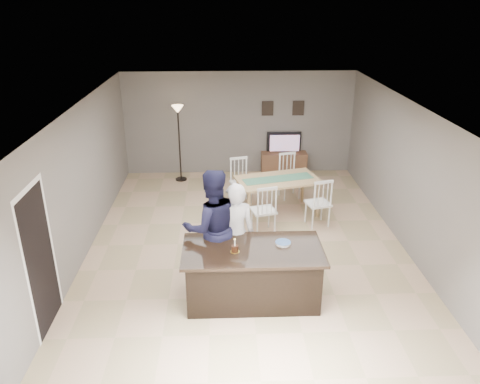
{
  "coord_description": "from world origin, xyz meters",
  "views": [
    {
      "loc": [
        -0.44,
        -8.01,
        4.46
      ],
      "look_at": [
        -0.14,
        -0.3,
        1.21
      ],
      "focal_mm": 35.0,
      "sensor_mm": 36.0,
      "label": 1
    }
  ],
  "objects_px": {
    "woman": "(235,233)",
    "dining_table": "(278,185)",
    "kitchen_island": "(253,274)",
    "birthday_cake": "(235,249)",
    "man": "(212,227)",
    "tv_console": "(284,163)",
    "floor_lamp": "(178,123)",
    "television": "(284,143)",
    "plate_stack": "(283,243)"
  },
  "relations": [
    {
      "from": "woman",
      "to": "birthday_cake",
      "type": "distance_m",
      "value": 0.64
    },
    {
      "from": "tv_console",
      "to": "woman",
      "type": "xyz_separation_m",
      "value": [
        -1.45,
        -5.02,
        0.58
      ]
    },
    {
      "from": "man",
      "to": "floor_lamp",
      "type": "height_order",
      "value": "man"
    },
    {
      "from": "television",
      "to": "floor_lamp",
      "type": "relative_size",
      "value": 0.47
    },
    {
      "from": "birthday_cake",
      "to": "man",
      "type": "bearing_deg",
      "value": 119.13
    },
    {
      "from": "woman",
      "to": "dining_table",
      "type": "xyz_separation_m",
      "value": [
        1.0,
        2.57,
        -0.2
      ]
    },
    {
      "from": "kitchen_island",
      "to": "woman",
      "type": "xyz_separation_m",
      "value": [
        -0.25,
        0.55,
        0.43
      ]
    },
    {
      "from": "man",
      "to": "plate_stack",
      "type": "relative_size",
      "value": 8.22
    },
    {
      "from": "birthday_cake",
      "to": "dining_table",
      "type": "bearing_deg",
      "value": 72.27
    },
    {
      "from": "television",
      "to": "dining_table",
      "type": "xyz_separation_m",
      "value": [
        -0.45,
        -2.52,
        -0.19
      ]
    },
    {
      "from": "kitchen_island",
      "to": "tv_console",
      "type": "xyz_separation_m",
      "value": [
        1.2,
        5.57,
        -0.15
      ]
    },
    {
      "from": "kitchen_island",
      "to": "man",
      "type": "xyz_separation_m",
      "value": [
        -0.63,
        0.55,
        0.54
      ]
    },
    {
      "from": "kitchen_island",
      "to": "dining_table",
      "type": "bearing_deg",
      "value": 76.53
    },
    {
      "from": "birthday_cake",
      "to": "plate_stack",
      "type": "distance_m",
      "value": 0.78
    },
    {
      "from": "television",
      "to": "plate_stack",
      "type": "distance_m",
      "value": 5.56
    },
    {
      "from": "kitchen_island",
      "to": "man",
      "type": "height_order",
      "value": "man"
    },
    {
      "from": "tv_console",
      "to": "television",
      "type": "xyz_separation_m",
      "value": [
        0.0,
        0.07,
        0.56
      ]
    },
    {
      "from": "tv_console",
      "to": "woman",
      "type": "distance_m",
      "value": 5.26
    },
    {
      "from": "tv_console",
      "to": "plate_stack",
      "type": "xyz_separation_m",
      "value": [
        -0.72,
        -5.45,
        0.62
      ]
    },
    {
      "from": "kitchen_island",
      "to": "birthday_cake",
      "type": "bearing_deg",
      "value": -163.69
    },
    {
      "from": "tv_console",
      "to": "woman",
      "type": "relative_size",
      "value": 0.68
    },
    {
      "from": "television",
      "to": "plate_stack",
      "type": "xyz_separation_m",
      "value": [
        -0.72,
        -5.52,
        0.06
      ]
    },
    {
      "from": "television",
      "to": "woman",
      "type": "xyz_separation_m",
      "value": [
        -1.45,
        -5.09,
        0.02
      ]
    },
    {
      "from": "plate_stack",
      "to": "dining_table",
      "type": "distance_m",
      "value": 3.02
    },
    {
      "from": "kitchen_island",
      "to": "tv_console",
      "type": "height_order",
      "value": "kitchen_island"
    },
    {
      "from": "tv_console",
      "to": "man",
      "type": "height_order",
      "value": "man"
    },
    {
      "from": "birthday_cake",
      "to": "woman",
      "type": "bearing_deg",
      "value": 87.81
    },
    {
      "from": "man",
      "to": "dining_table",
      "type": "distance_m",
      "value": 2.93
    },
    {
      "from": "kitchen_island",
      "to": "woman",
      "type": "relative_size",
      "value": 1.22
    },
    {
      "from": "man",
      "to": "dining_table",
      "type": "relative_size",
      "value": 0.86
    },
    {
      "from": "television",
      "to": "dining_table",
      "type": "height_order",
      "value": "television"
    },
    {
      "from": "television",
      "to": "birthday_cake",
      "type": "distance_m",
      "value": 5.91
    },
    {
      "from": "tv_console",
      "to": "television",
      "type": "distance_m",
      "value": 0.57
    },
    {
      "from": "kitchen_island",
      "to": "floor_lamp",
      "type": "xyz_separation_m",
      "value": [
        -1.53,
        5.25,
        1.07
      ]
    },
    {
      "from": "dining_table",
      "to": "floor_lamp",
      "type": "relative_size",
      "value": 1.18
    },
    {
      "from": "birthday_cake",
      "to": "plate_stack",
      "type": "height_order",
      "value": "birthday_cake"
    },
    {
      "from": "man",
      "to": "birthday_cake",
      "type": "bearing_deg",
      "value": 105.09
    },
    {
      "from": "tv_console",
      "to": "dining_table",
      "type": "xyz_separation_m",
      "value": [
        -0.45,
        -2.45,
        0.38
      ]
    },
    {
      "from": "television",
      "to": "man",
      "type": "bearing_deg",
      "value": 70.25
    },
    {
      "from": "plate_stack",
      "to": "floor_lamp",
      "type": "distance_m",
      "value": 5.54
    },
    {
      "from": "tv_console",
      "to": "man",
      "type": "distance_m",
      "value": 5.39
    },
    {
      "from": "television",
      "to": "man",
      "type": "distance_m",
      "value": 5.41
    },
    {
      "from": "kitchen_island",
      "to": "dining_table",
      "type": "xyz_separation_m",
      "value": [
        0.75,
        3.12,
        0.22
      ]
    },
    {
      "from": "floor_lamp",
      "to": "woman",
      "type": "bearing_deg",
      "value": -74.78
    },
    {
      "from": "tv_console",
      "to": "floor_lamp",
      "type": "xyz_separation_m",
      "value": [
        -2.73,
        -0.32,
        1.22
      ]
    },
    {
      "from": "tv_console",
      "to": "television",
      "type": "bearing_deg",
      "value": 90.0
    },
    {
      "from": "kitchen_island",
      "to": "floor_lamp",
      "type": "distance_m",
      "value": 5.58
    },
    {
      "from": "tv_console",
      "to": "birthday_cake",
      "type": "distance_m",
      "value": 5.88
    },
    {
      "from": "tv_console",
      "to": "kitchen_island",
      "type": "bearing_deg",
      "value": -102.16
    },
    {
      "from": "tv_console",
      "to": "plate_stack",
      "type": "relative_size",
      "value": 4.96
    }
  ]
}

